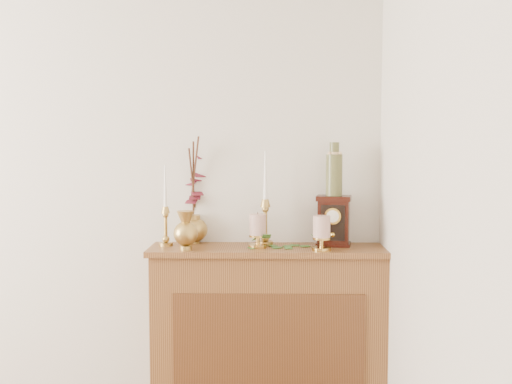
{
  "coord_description": "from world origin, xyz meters",
  "views": [
    {
      "loc": [
        1.4,
        -0.98,
        1.47
      ],
      "look_at": [
        1.34,
        2.05,
        1.22
      ],
      "focal_mm": 42.0,
      "sensor_mm": 36.0,
      "label": 1
    }
  ],
  "objects_px": {
    "candlestick_left": "(166,220)",
    "ginger_jar": "(195,195)",
    "bud_vase": "(186,231)",
    "ceramic_vase": "(334,172)",
    "candlestick_center": "(265,214)",
    "mantel_clock": "(334,221)"
  },
  "relations": [
    {
      "from": "candlestick_center",
      "to": "mantel_clock",
      "type": "distance_m",
      "value": 0.36
    },
    {
      "from": "bud_vase",
      "to": "mantel_clock",
      "type": "distance_m",
      "value": 0.77
    },
    {
      "from": "candlestick_center",
      "to": "ceramic_vase",
      "type": "xyz_separation_m",
      "value": [
        0.36,
        -0.01,
        0.23
      ]
    },
    {
      "from": "candlestick_center",
      "to": "ceramic_vase",
      "type": "bearing_deg",
      "value": -1.07
    },
    {
      "from": "candlestick_left",
      "to": "mantel_clock",
      "type": "bearing_deg",
      "value": 1.42
    },
    {
      "from": "candlestick_left",
      "to": "ginger_jar",
      "type": "distance_m",
      "value": 0.22
    },
    {
      "from": "candlestick_left",
      "to": "ginger_jar",
      "type": "relative_size",
      "value": 0.74
    },
    {
      "from": "candlestick_center",
      "to": "ginger_jar",
      "type": "bearing_deg",
      "value": 165.56
    },
    {
      "from": "ginger_jar",
      "to": "mantel_clock",
      "type": "xyz_separation_m",
      "value": [
        0.74,
        -0.11,
        -0.13
      ]
    },
    {
      "from": "candlestick_center",
      "to": "mantel_clock",
      "type": "height_order",
      "value": "candlestick_center"
    },
    {
      "from": "ginger_jar",
      "to": "ceramic_vase",
      "type": "bearing_deg",
      "value": -8.08
    },
    {
      "from": "candlestick_left",
      "to": "ceramic_vase",
      "type": "height_order",
      "value": "ceramic_vase"
    },
    {
      "from": "candlestick_left",
      "to": "ceramic_vase",
      "type": "relative_size",
      "value": 1.52
    },
    {
      "from": "bud_vase",
      "to": "ginger_jar",
      "type": "bearing_deg",
      "value": 86.11
    },
    {
      "from": "ginger_jar",
      "to": "ceramic_vase",
      "type": "xyz_separation_m",
      "value": [
        0.74,
        -0.11,
        0.13
      ]
    },
    {
      "from": "bud_vase",
      "to": "candlestick_left",
      "type": "bearing_deg",
      "value": 135.29
    },
    {
      "from": "candlestick_left",
      "to": "candlestick_center",
      "type": "xyz_separation_m",
      "value": [
        0.52,
        0.03,
        0.02
      ]
    },
    {
      "from": "candlestick_left",
      "to": "candlestick_center",
      "type": "height_order",
      "value": "candlestick_center"
    },
    {
      "from": "ginger_jar",
      "to": "candlestick_left",
      "type": "bearing_deg",
      "value": -136.98
    },
    {
      "from": "bud_vase",
      "to": "ceramic_vase",
      "type": "xyz_separation_m",
      "value": [
        0.76,
        0.14,
        0.29
      ]
    },
    {
      "from": "candlestick_left",
      "to": "candlestick_center",
      "type": "bearing_deg",
      "value": 3.39
    },
    {
      "from": "candlestick_left",
      "to": "mantel_clock",
      "type": "relative_size",
      "value": 1.61
    }
  ]
}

